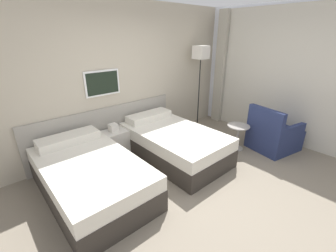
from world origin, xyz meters
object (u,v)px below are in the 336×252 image
Objects in this scene: bed_near_door at (90,176)px; nightstand at (115,143)px; side_table at (238,133)px; floor_lamp at (201,58)px; bed_near_window at (173,143)px; armchair at (273,136)px.

bed_near_door is 3.10× the size of nightstand.
nightstand is 1.27× the size of side_table.
nightstand is at bearing 178.11° from floor_lamp.
armchair reaches higher than bed_near_window.
side_table is (-0.28, -1.28, -1.30)m from floor_lamp.
bed_near_door is 1.08m from nightstand.
armchair is (0.52, -0.46, -0.07)m from side_table.
nightstand is at bearing 137.04° from bed_near_window.
bed_near_window is at bearing 151.63° from side_table.
bed_near_door is 3.36m from floor_lamp.
bed_near_window reaches higher than side_table.
bed_near_window is at bearing -154.91° from floor_lamp.
side_table is at bearing -28.37° from bed_near_window.
bed_near_door is 1.58m from bed_near_window.
nightstand is 2.36m from side_table.
bed_near_door is at bearing -137.04° from nightstand.
bed_near_window is (1.58, 0.00, 0.00)m from bed_near_door.
bed_near_door reaches higher than nightstand.
bed_near_window is 1.98m from armchair.
floor_lamp reaches higher than bed_near_door.
bed_near_window is 3.94× the size of side_table.
nightstand is 0.33× the size of floor_lamp.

